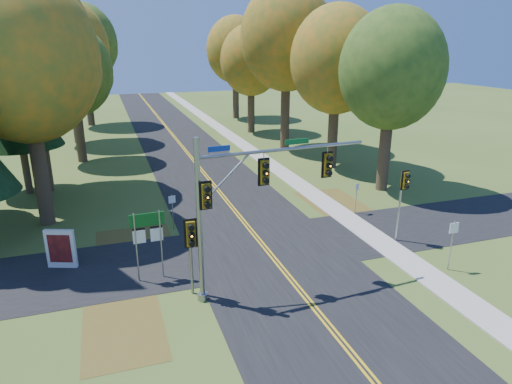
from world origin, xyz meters
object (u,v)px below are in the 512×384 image
object	(u,v)px
east_signal_pole	(404,188)
info_kiosk	(61,249)
route_sign_cluster	(148,232)
traffic_mast	(244,194)

from	to	relation	value
east_signal_pole	info_kiosk	world-z (taller)	east_signal_pole
route_sign_cluster	info_kiosk	world-z (taller)	route_sign_cluster
route_sign_cluster	east_signal_pole	bearing A→B (deg)	-2.61
traffic_mast	route_sign_cluster	distance (m)	4.96
traffic_mast	info_kiosk	size ratio (longest dim) A/B	3.92
route_sign_cluster	info_kiosk	distance (m)	4.83
east_signal_pole	route_sign_cluster	size ratio (longest dim) A/B	1.22
traffic_mast	east_signal_pole	distance (m)	9.85
info_kiosk	east_signal_pole	bearing A→B (deg)	12.19
east_signal_pole	route_sign_cluster	world-z (taller)	east_signal_pole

